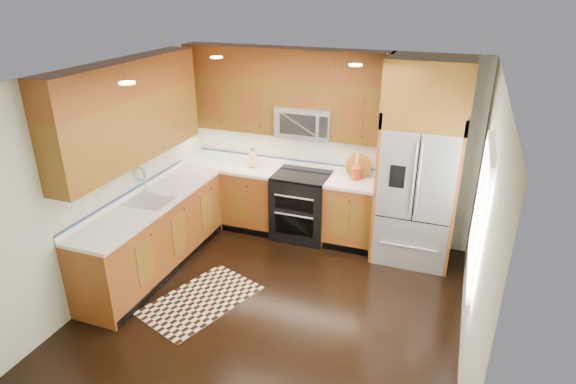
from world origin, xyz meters
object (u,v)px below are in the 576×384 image
(refrigerator, at_px, (420,164))
(utensil_crock, at_px, (356,171))
(rug, at_px, (201,300))
(knife_block, at_px, (253,159))
(range, at_px, (302,206))

(refrigerator, xyz_separation_m, utensil_crock, (-0.82, 0.11, -0.24))
(rug, height_order, knife_block, knife_block)
(rug, relative_size, utensil_crock, 3.57)
(rug, bearing_deg, knife_block, 115.12)
(range, distance_m, knife_block, 0.97)
(rug, relative_size, knife_block, 4.70)
(range, relative_size, refrigerator, 0.36)
(refrigerator, xyz_separation_m, rug, (-2.13, -1.85, -1.30))
(range, bearing_deg, utensil_crock, 5.87)
(rug, xyz_separation_m, knife_block, (-0.19, 1.97, 1.05))
(rug, height_order, utensil_crock, utensil_crock)
(refrigerator, relative_size, rug, 1.99)
(refrigerator, bearing_deg, range, 178.60)
(range, xyz_separation_m, knife_block, (-0.77, 0.08, 0.58))
(refrigerator, relative_size, utensil_crock, 7.10)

